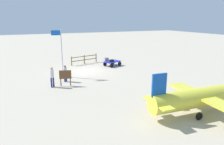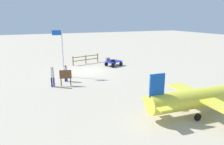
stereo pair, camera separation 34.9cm
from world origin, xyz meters
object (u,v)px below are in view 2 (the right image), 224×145
at_px(suitcase_maroon, 113,61).
at_px(flagpole, 62,49).
at_px(suitcase_navy, 108,59).
at_px(airplane_near, 203,97).
at_px(luggage_cart, 113,62).
at_px(worker_lead, 66,72).
at_px(signboard, 66,76).
at_px(worker_trailing, 52,75).

bearing_deg(suitcase_maroon, flagpole, 18.95).
height_order(suitcase_navy, airplane_near, airplane_near).
xyz_separation_m(luggage_cart, worker_lead, (6.62, 4.16, 0.43)).
xyz_separation_m(suitcase_maroon, signboard, (6.66, 5.18, 0.19)).
bearing_deg(worker_trailing, airplane_near, 131.17).
height_order(suitcase_maroon, flagpole, flagpole).
bearing_deg(worker_trailing, luggage_cart, -146.41).
relative_size(airplane_near, flagpole, 1.63).
distance_m(worker_lead, signboard, 1.31).
distance_m(worker_trailing, signboard, 1.10).
xyz_separation_m(worker_lead, signboard, (0.26, 1.29, 0.03)).
relative_size(suitcase_navy, worker_trailing, 0.28).
bearing_deg(worker_lead, worker_trailing, 40.00).
bearing_deg(worker_trailing, worker_lead, -140.00).
bearing_deg(worker_lead, suitcase_maroon, -148.72).
bearing_deg(luggage_cart, airplane_near, 89.16).
relative_size(airplane_near, signboard, 5.48).
distance_m(suitcase_maroon, worker_trailing, 9.24).
bearing_deg(worker_trailing, suitcase_maroon, -147.07).
relative_size(suitcase_maroon, suitcase_navy, 1.05).
height_order(worker_trailing, flagpole, flagpole).
xyz_separation_m(worker_trailing, airplane_near, (-7.76, 8.87, 0.02)).
height_order(luggage_cart, suitcase_maroon, suitcase_maroon).
bearing_deg(worker_lead, suitcase_navy, -142.10).
distance_m(airplane_near, signboard, 10.98).
height_order(suitcase_navy, worker_trailing, worker_trailing).
relative_size(luggage_cart, suitcase_maroon, 4.25).
bearing_deg(signboard, worker_lead, -101.52).
height_order(airplane_near, signboard, airplane_near).
distance_m(worker_lead, airplane_near, 11.88).
xyz_separation_m(worker_lead, flagpole, (-0.03, -1.70, 1.87)).
bearing_deg(airplane_near, suitcase_maroon, -89.95).
height_order(luggage_cart, worker_trailing, worker_trailing).
height_order(suitcase_maroon, worker_lead, worker_lead).
relative_size(worker_lead, signboard, 1.10).
bearing_deg(worker_trailing, flagpole, -115.97).
bearing_deg(signboard, airplane_near, 127.46).
distance_m(suitcase_maroon, flagpole, 7.03).
distance_m(suitcase_maroon, worker_lead, 7.49).
relative_size(luggage_cart, flagpole, 0.47).
distance_m(luggage_cart, airplane_near, 14.18).
height_order(worker_trailing, signboard, worker_trailing).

